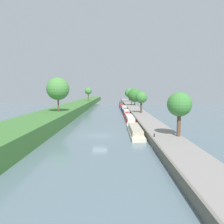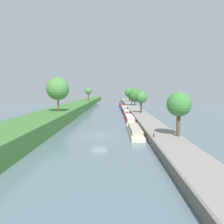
{
  "view_description": "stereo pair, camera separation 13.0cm",
  "coord_description": "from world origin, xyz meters",
  "px_view_note": "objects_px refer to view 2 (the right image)",
  "views": [
    {
      "loc": [
        2.36,
        -34.71,
        7.61
      ],
      "look_at": [
        1.82,
        28.75,
        1.0
      ],
      "focal_mm": 33.85,
      "sensor_mm": 36.0,
      "label": 1
    },
    {
      "loc": [
        2.49,
        -34.71,
        7.61
      ],
      "look_at": [
        1.82,
        28.75,
        1.0
      ],
      "focal_mm": 33.85,
      "sensor_mm": 36.0,
      "label": 2
    }
  ],
  "objects_px": {
    "narrowboat_teal": "(121,103)",
    "mooring_bollard_near": "(154,135)",
    "narrowboat_navy": "(126,112)",
    "person_walking": "(131,103)",
    "narrowboat_cream": "(134,130)",
    "park_bench": "(141,108)",
    "mooring_bollard_far": "(124,101)",
    "narrowboat_blue": "(122,106)",
    "narrowboat_red": "(129,118)",
    "narrowboat_black": "(124,108)"
  },
  "relations": [
    {
      "from": "person_walking",
      "to": "park_bench",
      "type": "distance_m",
      "value": 21.98
    },
    {
      "from": "narrowboat_blue",
      "to": "narrowboat_teal",
      "type": "xyz_separation_m",
      "value": [
        0.34,
        16.43,
        0.09
      ]
    },
    {
      "from": "narrowboat_cream",
      "to": "person_walking",
      "type": "height_order",
      "value": "person_walking"
    },
    {
      "from": "narrowboat_cream",
      "to": "narrowboat_red",
      "type": "distance_m",
      "value": 16.0
    },
    {
      "from": "narrowboat_cream",
      "to": "park_bench",
      "type": "bearing_deg",
      "value": 80.71
    },
    {
      "from": "narrowboat_black",
      "to": "park_bench",
      "type": "bearing_deg",
      "value": -54.92
    },
    {
      "from": "narrowboat_cream",
      "to": "narrowboat_black",
      "type": "relative_size",
      "value": 1.4
    },
    {
      "from": "narrowboat_blue",
      "to": "park_bench",
      "type": "relative_size",
      "value": 11.45
    },
    {
      "from": "narrowboat_teal",
      "to": "park_bench",
      "type": "distance_m",
      "value": 40.16
    },
    {
      "from": "narrowboat_cream",
      "to": "narrowboat_blue",
      "type": "relative_size",
      "value": 0.84
    },
    {
      "from": "narrowboat_red",
      "to": "narrowboat_navy",
      "type": "height_order",
      "value": "narrowboat_navy"
    },
    {
      "from": "narrowboat_cream",
      "to": "narrowboat_navy",
      "type": "height_order",
      "value": "narrowboat_navy"
    },
    {
      "from": "narrowboat_teal",
      "to": "mooring_bollard_near",
      "type": "xyz_separation_m",
      "value": [
        1.76,
        -82.81,
        0.67
      ]
    },
    {
      "from": "narrowboat_navy",
      "to": "person_walking",
      "type": "xyz_separation_m",
      "value": [
        3.85,
        26.25,
        1.34
      ]
    },
    {
      "from": "narrowboat_cream",
      "to": "mooring_bollard_near",
      "type": "height_order",
      "value": "mooring_bollard_near"
    },
    {
      "from": "narrowboat_blue",
      "to": "mooring_bollard_near",
      "type": "relative_size",
      "value": 38.17
    },
    {
      "from": "narrowboat_navy",
      "to": "narrowboat_black",
      "type": "relative_size",
      "value": 1.12
    },
    {
      "from": "narrowboat_blue",
      "to": "narrowboat_red",
      "type": "bearing_deg",
      "value": -89.56
    },
    {
      "from": "narrowboat_navy",
      "to": "mooring_bollard_near",
      "type": "bearing_deg",
      "value": -87.39
    },
    {
      "from": "narrowboat_cream",
      "to": "narrowboat_teal",
      "type": "relative_size",
      "value": 0.88
    },
    {
      "from": "narrowboat_cream",
      "to": "mooring_bollard_near",
      "type": "distance_m",
      "value": 8.26
    },
    {
      "from": "park_bench",
      "to": "narrowboat_teal",
      "type": "bearing_deg",
      "value": 97.81
    },
    {
      "from": "narrowboat_navy",
      "to": "narrowboat_blue",
      "type": "bearing_deg",
      "value": 90.69
    },
    {
      "from": "mooring_bollard_near",
      "to": "narrowboat_red",
      "type": "bearing_deg",
      "value": 94.23
    },
    {
      "from": "narrowboat_red",
      "to": "narrowboat_navy",
      "type": "xyz_separation_m",
      "value": [
        0.01,
        14.71,
        0.04
      ]
    },
    {
      "from": "narrowboat_black",
      "to": "narrowboat_red",
      "type": "bearing_deg",
      "value": -89.83
    },
    {
      "from": "mooring_bollard_near",
      "to": "park_bench",
      "type": "relative_size",
      "value": 0.3
    },
    {
      "from": "mooring_bollard_far",
      "to": "park_bench",
      "type": "bearing_deg",
      "value": -85.58
    },
    {
      "from": "narrowboat_navy",
      "to": "park_bench",
      "type": "relative_size",
      "value": 7.69
    },
    {
      "from": "narrowboat_black",
      "to": "mooring_bollard_far",
      "type": "bearing_deg",
      "value": 87.34
    },
    {
      "from": "park_bench",
      "to": "person_walking",
      "type": "bearing_deg",
      "value": 94.2
    },
    {
      "from": "park_bench",
      "to": "narrowboat_cream",
      "type": "bearing_deg",
      "value": -99.29
    },
    {
      "from": "narrowboat_blue",
      "to": "person_walking",
      "type": "height_order",
      "value": "person_walking"
    },
    {
      "from": "narrowboat_red",
      "to": "narrowboat_blue",
      "type": "xyz_separation_m",
      "value": [
        -0.32,
        42.4,
        -0.02
      ]
    },
    {
      "from": "narrowboat_blue",
      "to": "park_bench",
      "type": "xyz_separation_m",
      "value": [
        5.79,
        -23.35,
        0.88
      ]
    },
    {
      "from": "narrowboat_red",
      "to": "narrowboat_black",
      "type": "height_order",
      "value": "narrowboat_black"
    },
    {
      "from": "mooring_bollard_far",
      "to": "mooring_bollard_near",
      "type": "bearing_deg",
      "value": -90.0
    },
    {
      "from": "mooring_bollard_near",
      "to": "mooring_bollard_far",
      "type": "bearing_deg",
      "value": 90.0
    },
    {
      "from": "narrowboat_black",
      "to": "mooring_bollard_near",
      "type": "relative_size",
      "value": 22.95
    },
    {
      "from": "narrowboat_red",
      "to": "mooring_bollard_near",
      "type": "height_order",
      "value": "mooring_bollard_near"
    },
    {
      "from": "narrowboat_teal",
      "to": "mooring_bollard_far",
      "type": "xyz_separation_m",
      "value": [
        1.76,
        8.01,
        0.67
      ]
    },
    {
      "from": "narrowboat_teal",
      "to": "person_walking",
      "type": "height_order",
      "value": "person_walking"
    },
    {
      "from": "narrowboat_cream",
      "to": "narrowboat_blue",
      "type": "height_order",
      "value": "narrowboat_blue"
    },
    {
      "from": "mooring_bollard_far",
      "to": "park_bench",
      "type": "height_order",
      "value": "park_bench"
    },
    {
      "from": "person_walking",
      "to": "mooring_bollard_near",
      "type": "distance_m",
      "value": 64.98
    },
    {
      "from": "narrowboat_navy",
      "to": "narrowboat_blue",
      "type": "distance_m",
      "value": 27.69
    },
    {
      "from": "narrowboat_navy",
      "to": "mooring_bollard_near",
      "type": "distance_m",
      "value": 38.74
    },
    {
      "from": "narrowboat_blue",
      "to": "mooring_bollard_near",
      "type": "height_order",
      "value": "mooring_bollard_near"
    },
    {
      "from": "park_bench",
      "to": "narrowboat_red",
      "type": "bearing_deg",
      "value": -106.02
    },
    {
      "from": "mooring_bollard_near",
      "to": "mooring_bollard_far",
      "type": "xyz_separation_m",
      "value": [
        0.0,
        90.82,
        0.0
      ]
    }
  ]
}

